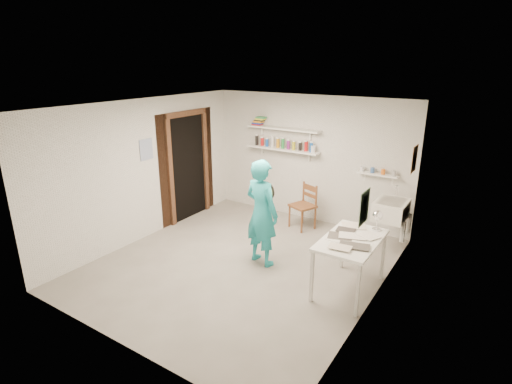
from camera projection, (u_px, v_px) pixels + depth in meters
The scene contains 27 objects.
floor at pixel (242, 264), 6.18m from camera, with size 4.00×4.50×0.02m, color slate.
ceiling at pixel (240, 105), 5.42m from camera, with size 4.00×4.50×0.02m, color silver.
wall_back at pixel (309, 159), 7.61m from camera, with size 4.00×0.02×2.40m, color silver.
wall_front at pixel (113, 248), 4.00m from camera, with size 4.00×0.02×2.40m, color silver.
wall_left at pixel (145, 170), 6.84m from camera, with size 0.02×4.50×2.40m, color silver.
wall_right at pixel (379, 218), 4.77m from camera, with size 0.02×4.50×2.40m, color silver.
doorway_recess at pixel (188, 168), 7.73m from camera, with size 0.02×0.90×2.00m, color black.
corridor_box at pixel (161, 161), 8.08m from camera, with size 1.40×1.50×2.10m, color brown.
door_lintel at pixel (186, 113), 7.39m from camera, with size 0.06×1.05×0.10m, color brown.
door_jamb_near at pixel (170, 174), 7.32m from camera, with size 0.06×0.10×2.00m, color brown.
door_jamb_far at pixel (205, 163), 8.12m from camera, with size 0.06×0.10×2.00m, color brown.
shelf_lower at pixel (283, 149), 7.71m from camera, with size 1.50×0.22×0.03m, color white.
shelf_upper at pixel (283, 129), 7.59m from camera, with size 1.50×0.22×0.03m, color white.
ledge_shelf at pixel (377, 174), 6.87m from camera, with size 0.70×0.14×0.03m, color white.
poster_left at pixel (146, 149), 6.76m from camera, with size 0.01×0.28×0.36m, color #334C7F.
poster_right_a at pixel (414, 159), 6.11m from camera, with size 0.01×0.34×0.42m, color #995933.
poster_right_b at pixel (364, 207), 4.25m from camera, with size 0.01×0.30×0.38m, color #3F724C.
belfast_sink at pixel (391, 210), 6.42m from camera, with size 0.48×0.60×0.30m, color white.
man at pixel (262, 213), 5.96m from camera, with size 0.60×0.39×1.64m, color teal.
wall_clock at pixel (267, 191), 6.07m from camera, with size 0.29×0.29×0.04m, color beige.
wooden_chair at pixel (303, 206), 7.34m from camera, with size 0.41×0.39×0.87m, color brown.
work_table at pixel (349, 265), 5.36m from camera, with size 0.68×1.14×0.76m, color white.
desk_lamp at pixel (378, 215), 5.43m from camera, with size 0.14×0.14×0.14m, color white.
spray_cans at pixel (283, 144), 7.68m from camera, with size 1.34×0.06×0.17m.
book_stack at pixel (259, 121), 7.84m from camera, with size 0.28×0.14×0.17m.
ledge_pots at pixel (378, 171), 6.85m from camera, with size 0.48×0.07×0.09m.
papers at pixel (352, 238), 5.23m from camera, with size 0.30×0.22×0.03m.
Camera 1 is at (3.17, -4.52, 2.99)m, focal length 28.00 mm.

